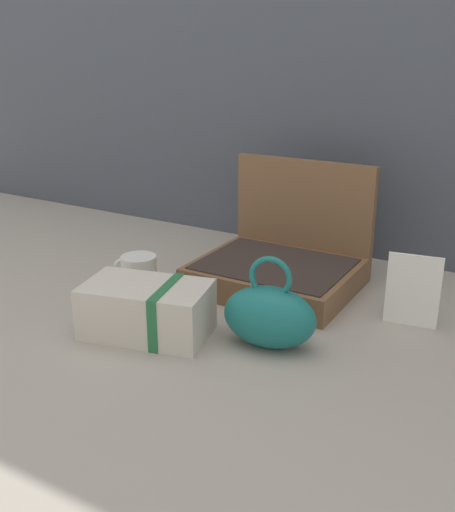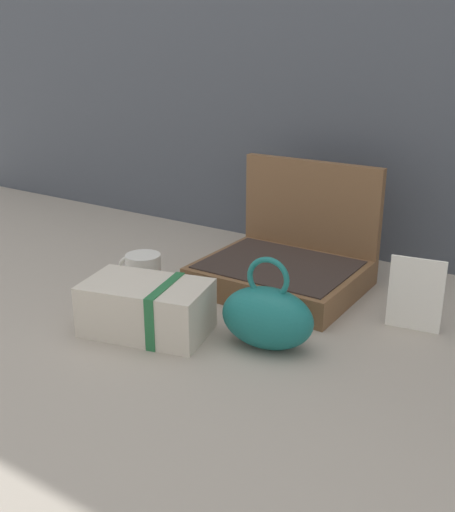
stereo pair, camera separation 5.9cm
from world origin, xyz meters
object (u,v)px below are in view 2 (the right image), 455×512
(open_suitcase, at_px, (288,261))
(cream_toiletry_bag, at_px, (148,308))
(coffee_mug, at_px, (143,273))
(teal_pouch_handbag, at_px, (267,317))
(info_card_left, at_px, (415,294))

(open_suitcase, bearing_deg, cream_toiletry_bag, -107.64)
(cream_toiletry_bag, distance_m, coffee_mug, 0.22)
(open_suitcase, height_order, cream_toiletry_bag, open_suitcase)
(teal_pouch_handbag, relative_size, info_card_left, 1.27)
(open_suitcase, height_order, info_card_left, open_suitcase)
(cream_toiletry_bag, bearing_deg, teal_pouch_handbag, 17.87)
(open_suitcase, xyz_separation_m, teal_pouch_handbag, (0.12, -0.31, 0.00))
(coffee_mug, relative_size, info_card_left, 0.77)
(cream_toiletry_bag, distance_m, info_card_left, 0.55)
(open_suitcase, xyz_separation_m, coffee_mug, (-0.27, -0.23, -0.02))
(open_suitcase, bearing_deg, teal_pouch_handbag, -69.45)
(open_suitcase, relative_size, info_card_left, 2.35)
(teal_pouch_handbag, height_order, coffee_mug, teal_pouch_handbag)
(cream_toiletry_bag, bearing_deg, open_suitcase, 72.36)
(coffee_mug, xyz_separation_m, info_card_left, (0.61, 0.16, 0.03))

